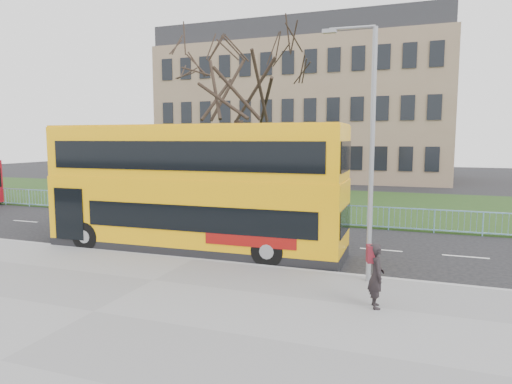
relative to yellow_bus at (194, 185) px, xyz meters
The scene contains 10 objects.
ground 2.64m from the yellow_bus, 12.72° to the left, with size 120.00×120.00×0.00m, color black.
pavement 7.08m from the yellow_bus, 84.08° to the right, with size 80.00×10.50×0.12m, color slate.
kerb 2.92m from the yellow_bus, 63.89° to the right, with size 80.00×0.20×0.14m, color gray.
grass_verge 14.69m from the yellow_bus, 87.29° to the left, with size 80.00×15.40×0.08m, color #1C3613.
guard_railing 7.07m from the yellow_bus, 84.22° to the left, with size 40.00×0.12×1.10m, color #7BB4DB, non-canonical shape.
bare_tree 11.10m from the yellow_bus, 102.85° to the left, with size 8.81×8.81×12.59m, color black, non-canonical shape.
civic_building 35.70m from the yellow_bus, 97.00° to the left, with size 30.00×15.00×14.00m, color #896E57.
yellow_bus is the anchor object (origin of this frame).
pedestrian 8.29m from the yellow_bus, 29.25° to the right, with size 0.59×0.39×1.62m, color black.
street_lamp 7.03m from the yellow_bus, 15.69° to the right, with size 1.55×0.24×7.31m.
Camera 1 is at (7.36, -15.42, 4.30)m, focal length 32.00 mm.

